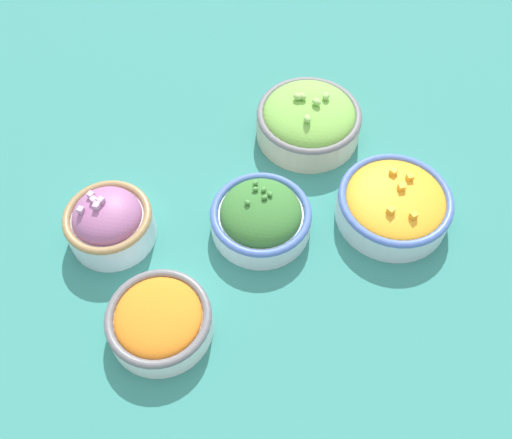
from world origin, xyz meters
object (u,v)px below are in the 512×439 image
object	(u,v)px
bowl_broccoli	(259,215)
bowl_squash	(394,204)
bowl_carrots	(159,320)
bowl_red_onion	(109,222)
bowl_lettuce	(309,119)

from	to	relation	value
bowl_broccoli	bowl_squash	distance (m)	0.20
bowl_carrots	bowl_squash	xyz separation A→B (m)	(-0.37, 0.08, 0.00)
bowl_carrots	bowl_squash	bearing A→B (deg)	168.57
bowl_broccoli	bowl_red_onion	distance (m)	0.22
bowl_squash	bowl_carrots	bearing A→B (deg)	-11.43
bowl_squash	bowl_broccoli	bearing A→B (deg)	-34.90
bowl_red_onion	bowl_squash	world-z (taller)	bowl_red_onion
bowl_carrots	bowl_broccoli	distance (m)	0.21
bowl_red_onion	bowl_lettuce	bearing A→B (deg)	173.57
bowl_red_onion	bowl_broccoli	bearing A→B (deg)	143.96
bowl_broccoli	bowl_red_onion	size ratio (longest dim) A/B	1.17
bowl_lettuce	bowl_squash	world-z (taller)	bowl_lettuce
bowl_carrots	bowl_lettuce	distance (m)	0.41
bowl_carrots	bowl_squash	distance (m)	0.38
bowl_carrots	bowl_red_onion	bearing A→B (deg)	-100.63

